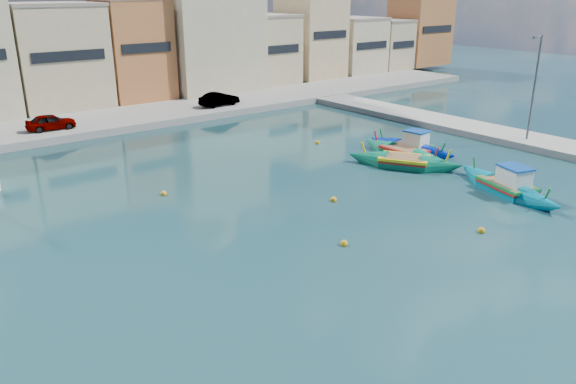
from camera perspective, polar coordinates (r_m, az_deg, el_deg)
name	(u,v)px	position (r m, az deg, el deg)	size (l,w,h in m)	color
ground	(448,229)	(28.52, 15.96, -3.65)	(160.00, 160.00, 0.00)	#123136
north_quay	(155,115)	(52.71, -13.34, 7.67)	(80.00, 8.00, 0.60)	gray
north_townhouses	(179,50)	(61.47, -11.01, 13.97)	(83.20, 7.87, 10.19)	tan
church_block	(202,15)	(63.38, -8.73, 17.37)	(10.00, 10.00, 19.10)	#C0B490
quay_street_lamp	(534,87)	(44.85, 23.70, 9.71)	(1.18, 0.16, 8.00)	#595B60
parked_cars	(93,117)	(48.89, -19.24, 7.25)	(25.24, 1.86, 1.28)	#4C1919
luzzu_turquoise_cabin	(507,187)	(34.51, 21.36, 0.43)	(4.11, 8.35, 2.63)	#007D99
luzzu_blue_cabin	(411,148)	(41.09, 12.37, 4.35)	(2.55, 7.42, 2.57)	#0021A8
luzzu_cyan_mid	(404,154)	(39.96, 11.69, 3.85)	(1.90, 7.65, 2.26)	#0B7652
luzzu_green	(404,163)	(37.67, 11.70, 2.91)	(5.64, 7.68, 2.44)	#0A7150
mooring_buoys	(371,191)	(32.69, 8.39, 0.14)	(23.78, 17.60, 0.36)	gold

